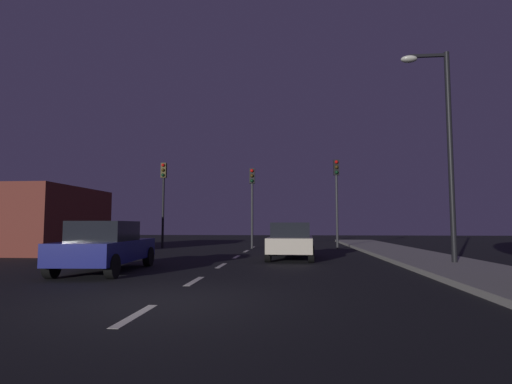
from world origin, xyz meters
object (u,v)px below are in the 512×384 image
(traffic_signal_center, at_px, (252,192))
(car_stopped_ahead, at_px, (291,241))
(car_adjacent_lane, at_px, (106,246))
(street_lamp_right, at_px, (443,137))
(traffic_signal_right, at_px, (337,186))
(traffic_signal_left, at_px, (163,188))

(traffic_signal_center, xyz_separation_m, car_stopped_ahead, (2.29, -7.02, -2.58))
(car_adjacent_lane, distance_m, street_lamp_right, 11.54)
(traffic_signal_right, xyz_separation_m, car_adjacent_lane, (-8.13, -12.04, -2.86))
(traffic_signal_right, distance_m, car_stopped_ahead, 8.04)
(traffic_signal_left, xyz_separation_m, car_adjacent_lane, (2.20, -12.04, -2.83))
(traffic_signal_center, distance_m, car_stopped_ahead, 7.83)
(traffic_signal_center, distance_m, street_lamp_right, 12.22)
(traffic_signal_left, bearing_deg, street_lamp_right, -36.70)
(car_stopped_ahead, bearing_deg, traffic_signal_left, 137.56)
(car_stopped_ahead, xyz_separation_m, street_lamp_right, (5.20, -2.57, 3.65))
(traffic_signal_left, xyz_separation_m, traffic_signal_right, (10.33, 0.00, 0.03))
(traffic_signal_right, xyz_separation_m, car_stopped_ahead, (-2.65, -7.03, -2.87))
(car_adjacent_lane, height_order, street_lamp_right, street_lamp_right)
(traffic_signal_right, distance_m, street_lamp_right, 9.96)
(traffic_signal_right, xyz_separation_m, street_lamp_right, (2.55, -9.60, 0.78))
(traffic_signal_left, bearing_deg, car_stopped_ahead, -42.44)
(traffic_signal_left, distance_m, traffic_signal_right, 10.33)
(traffic_signal_left, height_order, traffic_signal_right, traffic_signal_right)
(traffic_signal_left, xyz_separation_m, car_stopped_ahead, (7.68, -7.03, -2.84))
(car_stopped_ahead, bearing_deg, traffic_signal_center, 108.06)
(traffic_signal_right, height_order, car_adjacent_lane, traffic_signal_right)
(traffic_signal_right, bearing_deg, traffic_signal_center, -179.99)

